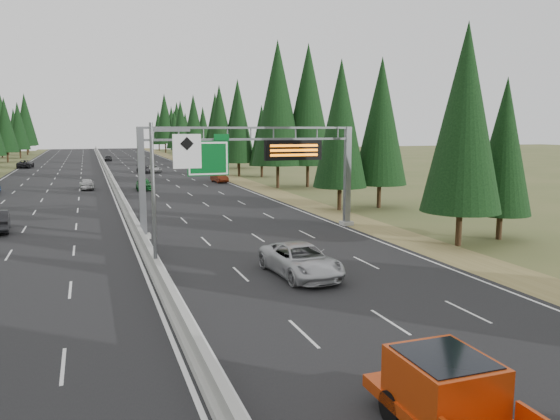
% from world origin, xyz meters
% --- Properties ---
extents(road, '(32.00, 260.00, 0.08)m').
position_xyz_m(road, '(0.00, 80.00, 0.04)').
color(road, black).
rests_on(road, ground).
extents(shoulder_right, '(3.60, 260.00, 0.06)m').
position_xyz_m(shoulder_right, '(17.80, 80.00, 0.03)').
color(shoulder_right, olive).
rests_on(shoulder_right, ground).
extents(median_barrier, '(0.70, 260.00, 0.85)m').
position_xyz_m(median_barrier, '(0.00, 80.00, 0.41)').
color(median_barrier, gray).
rests_on(median_barrier, road).
extents(sign_gantry, '(16.75, 0.98, 7.80)m').
position_xyz_m(sign_gantry, '(8.92, 34.88, 5.27)').
color(sign_gantry, slate).
rests_on(sign_gantry, road).
extents(hov_sign_pole, '(2.80, 0.50, 8.00)m').
position_xyz_m(hov_sign_pole, '(0.58, 24.97, 4.72)').
color(hov_sign_pole, slate).
rests_on(hov_sign_pole, road).
extents(tree_row_right, '(11.82, 237.39, 18.84)m').
position_xyz_m(tree_row_right, '(22.05, 61.02, 9.49)').
color(tree_row_right, black).
rests_on(tree_row_right, ground).
extents(silver_minivan, '(3.21, 6.21, 1.67)m').
position_xyz_m(silver_minivan, '(7.17, 22.14, 0.92)').
color(silver_minivan, '#B1B2B6').
rests_on(silver_minivan, road).
extents(red_pickup, '(2.27, 6.35, 2.07)m').
position_xyz_m(red_pickup, '(5.06, 6.51, 1.23)').
color(red_pickup, black).
rests_on(red_pickup, road).
extents(car_ahead_green, '(1.97, 4.50, 1.51)m').
position_xyz_m(car_ahead_green, '(3.33, 65.94, 0.84)').
color(car_ahead_green, '#125220').
rests_on(car_ahead_green, road).
extents(car_ahead_dkred, '(1.85, 4.33, 1.39)m').
position_xyz_m(car_ahead_dkred, '(14.50, 72.21, 0.77)').
color(car_ahead_dkred, '#64200E').
rests_on(car_ahead_dkred, road).
extents(car_ahead_dkgrey, '(2.23, 4.62, 1.30)m').
position_xyz_m(car_ahead_dkgrey, '(5.88, 92.32, 0.73)').
color(car_ahead_dkgrey, black).
rests_on(car_ahead_dkgrey, road).
extents(car_ahead_white, '(2.57, 4.82, 1.29)m').
position_xyz_m(car_ahead_white, '(7.62, 93.02, 0.72)').
color(car_ahead_white, silver).
rests_on(car_ahead_white, road).
extents(car_ahead_far, '(1.83, 3.92, 1.30)m').
position_xyz_m(car_ahead_far, '(1.50, 129.64, 0.73)').
color(car_ahead_far, black).
rests_on(car_ahead_far, road).
extents(car_onc_white, '(1.75, 4.24, 1.44)m').
position_xyz_m(car_onc_white, '(-3.36, 68.76, 0.80)').
color(car_onc_white, '#BCBCBC').
rests_on(car_onc_white, road).
extents(car_onc_far, '(2.86, 5.66, 1.54)m').
position_xyz_m(car_onc_far, '(-14.50, 112.19, 0.85)').
color(car_onc_far, black).
rests_on(car_onc_far, road).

